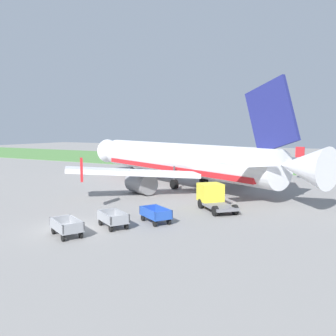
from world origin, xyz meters
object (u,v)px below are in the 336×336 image
(baggage_cart_nearest, at_px, (67,227))
(baggage_cart_third_in_row, at_px, (156,214))
(baggage_cart_second_in_row, at_px, (113,219))
(traffic_cone_near_plane, at_px, (148,190))
(airplane, at_px, (182,160))
(service_truck_beside_carts, at_px, (213,196))

(baggage_cart_nearest, height_order, baggage_cart_third_in_row, same)
(baggage_cart_second_in_row, bearing_deg, traffic_cone_near_plane, 111.86)
(airplane, distance_m, baggage_cart_third_in_row, 17.41)
(baggage_cart_nearest, bearing_deg, baggage_cart_third_in_row, 60.15)
(baggage_cart_nearest, bearing_deg, baggage_cart_second_in_row, 67.04)
(baggage_cart_third_in_row, bearing_deg, service_truck_beside_carts, 73.06)
(baggage_cart_second_in_row, bearing_deg, baggage_cart_nearest, -112.96)
(baggage_cart_third_in_row, xyz_separation_m, service_truck_beside_carts, (1.89, 6.21, 0.50))
(baggage_cart_nearest, relative_size, traffic_cone_near_plane, 4.91)
(airplane, distance_m, baggage_cart_nearest, 22.04)
(baggage_cart_second_in_row, distance_m, service_truck_beside_carts, 9.53)
(service_truck_beside_carts, bearing_deg, airplane, 128.87)
(traffic_cone_near_plane, bearing_deg, service_truck_beside_carts, -22.72)
(baggage_cart_second_in_row, bearing_deg, baggage_cart_third_in_row, 52.88)
(baggage_cart_nearest, distance_m, baggage_cart_second_in_row, 3.34)
(airplane, bearing_deg, traffic_cone_near_plane, -97.20)
(baggage_cart_nearest, xyz_separation_m, baggage_cart_third_in_row, (3.21, 5.59, 0.00))
(baggage_cart_second_in_row, bearing_deg, airplane, 102.67)
(baggage_cart_nearest, distance_m, traffic_cone_near_plane, 15.91)
(baggage_cart_nearest, xyz_separation_m, service_truck_beside_carts, (5.10, 11.80, 0.50))
(baggage_cart_second_in_row, distance_m, baggage_cart_third_in_row, 3.16)
(baggage_cart_nearest, bearing_deg, traffic_cone_near_plane, 103.36)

